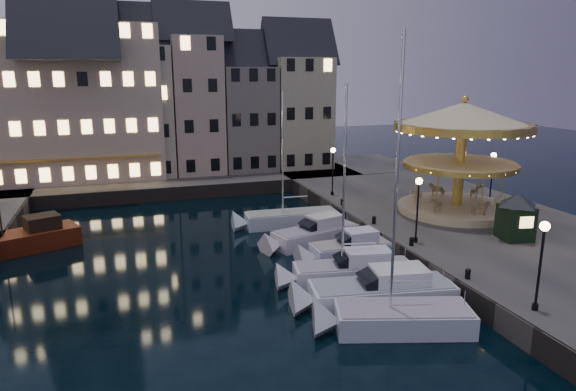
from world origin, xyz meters
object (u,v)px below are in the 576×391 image
object	(u,v)px
ticket_kiosk	(517,208)
streetlamp_a	(542,253)
bollard_c	(374,219)
motorboat_d	(345,251)
bollard_d	(342,201)
motorboat_a	(391,319)
motorboat_e	(311,236)
bollard_b	(412,241)
streetlamp_b	(418,201)
streetlamp_c	(333,164)
motorboat_f	(284,220)
streetlamp_d	(492,170)
red_fishing_boat	(23,241)
motorboat_c	(346,272)
bollard_a	(468,273)
motorboat_b	(374,293)
carousel	(462,136)

from	to	relation	value
ticket_kiosk	streetlamp_a	bearing A→B (deg)	-126.60
bollard_c	motorboat_d	world-z (taller)	motorboat_d
bollard_c	bollard_d	size ratio (longest dim) A/B	1.00
motorboat_a	motorboat_e	xyz separation A→B (m)	(0.79, 12.71, 0.10)
bollard_b	streetlamp_b	bearing A→B (deg)	39.81
streetlamp_a	bollard_d	size ratio (longest dim) A/B	7.32
bollard_d	motorboat_e	xyz separation A→B (m)	(-4.49, -4.77, -0.96)
streetlamp_c	motorboat_f	size ratio (longest dim) A/B	0.38
motorboat_d	bollard_d	bearing A→B (deg)	67.33
streetlamp_d	motorboat_a	xyz separation A→B (m)	(-17.18, -14.48, -3.48)
motorboat_d	red_fishing_boat	distance (m)	21.64
bollard_b	motorboat_e	bearing A→B (deg)	128.09
streetlamp_d	red_fishing_boat	size ratio (longest dim) A/B	0.54
motorboat_f	motorboat_e	bearing A→B (deg)	-84.74
motorboat_c	ticket_kiosk	distance (m)	12.27
streetlamp_d	bollard_c	bearing A→B (deg)	-168.14
bollard_b	ticket_kiosk	world-z (taller)	ticket_kiosk
bollard_c	motorboat_f	world-z (taller)	motorboat_f
bollard_a	motorboat_e	xyz separation A→B (m)	(-4.49, 11.23, -0.96)
bollard_a	red_fishing_boat	bearing A→B (deg)	145.63
motorboat_b	carousel	size ratio (longest dim) A/B	0.85
carousel	ticket_kiosk	world-z (taller)	carousel
bollard_d	motorboat_a	bearing A→B (deg)	-106.80
streetlamp_b	bollard_c	size ratio (longest dim) A/B	7.32
motorboat_e	bollard_c	bearing A→B (deg)	-9.19
streetlamp_b	bollard_b	distance (m)	2.54
motorboat_b	motorboat_e	distance (m)	10.02
streetlamp_b	motorboat_a	world-z (taller)	motorboat_a
motorboat_f	motorboat_d	bearing A→B (deg)	-80.58
motorboat_a	red_fishing_boat	world-z (taller)	motorboat_a
motorboat_a	streetlamp_d	bearing A→B (deg)	40.13
streetlamp_d	bollard_a	bearing A→B (deg)	-132.47
motorboat_b	motorboat_c	distance (m)	2.99
ticket_kiosk	bollard_d	bearing A→B (deg)	121.53
motorboat_c	carousel	size ratio (longest dim) A/B	1.03
motorboat_c	bollard_b	bearing A→B (deg)	14.74
streetlamp_c	streetlamp_d	distance (m)	13.04
streetlamp_c	motorboat_f	bearing A→B (deg)	-147.37
motorboat_b	bollard_b	bearing A→B (deg)	42.17
streetlamp_c	motorboat_b	size ratio (longest dim) A/B	0.49
streetlamp_c	carousel	xyz separation A→B (m)	(6.92, -8.10, 3.10)
motorboat_c	motorboat_d	size ratio (longest dim) A/B	1.67
motorboat_d	red_fishing_boat	world-z (taller)	red_fishing_boat
motorboat_f	bollard_c	bearing A→B (deg)	-47.97
motorboat_a	carousel	xyz separation A→B (m)	(12.80, 12.88, 6.58)
red_fishing_boat	carousel	size ratio (longest dim) A/B	0.77
streetlamp_b	motorboat_a	size ratio (longest dim) A/B	0.34
motorboat_e	carousel	distance (m)	13.64
streetlamp_c	motorboat_f	world-z (taller)	motorboat_f
red_fishing_boat	ticket_kiosk	world-z (taller)	red_fishing_boat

